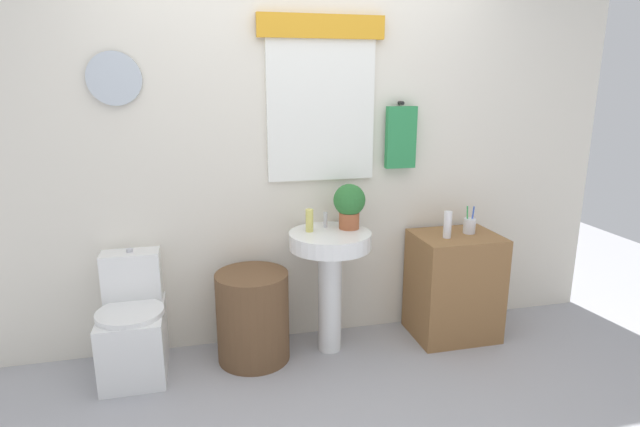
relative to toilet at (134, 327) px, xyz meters
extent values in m
cube|color=silver|center=(1.05, 0.27, 1.02)|extent=(4.40, 0.10, 2.60)
cube|color=white|center=(1.20, 0.20, 1.24)|extent=(0.69, 0.03, 0.88)
cube|color=gold|center=(1.20, 0.19, 1.74)|extent=(0.79, 0.04, 0.14)
cylinder|color=silver|center=(0.00, 0.20, 1.44)|extent=(0.30, 0.03, 0.30)
cylinder|color=black|center=(1.73, 0.19, 1.29)|extent=(0.02, 0.06, 0.02)
cube|color=#2D894C|center=(1.73, 0.17, 1.07)|extent=(0.20, 0.05, 0.40)
cube|color=white|center=(0.00, -0.03, -0.08)|extent=(0.36, 0.50, 0.40)
cylinder|color=white|center=(0.00, -0.09, 0.13)|extent=(0.38, 0.38, 0.03)
cube|color=white|center=(0.00, 0.14, 0.27)|extent=(0.34, 0.18, 0.31)
cylinder|color=silver|center=(0.00, 0.14, 0.44)|extent=(0.04, 0.04, 0.02)
cylinder|color=brown|center=(0.71, -0.03, 0.00)|extent=(0.45, 0.45, 0.57)
cylinder|color=white|center=(1.20, -0.03, 0.07)|extent=(0.15, 0.15, 0.70)
cylinder|color=white|center=(1.20, -0.03, 0.47)|extent=(0.51, 0.51, 0.10)
cylinder|color=silver|center=(1.20, 0.09, 0.57)|extent=(0.03, 0.03, 0.10)
cube|color=olive|center=(2.07, -0.03, 0.08)|extent=(0.55, 0.44, 0.72)
cylinder|color=#DBD166|center=(1.08, 0.02, 0.59)|extent=(0.05, 0.05, 0.14)
cylinder|color=#AD5B38|center=(1.34, 0.03, 0.57)|extent=(0.13, 0.13, 0.10)
sphere|color=#2D7033|center=(1.34, 0.03, 0.70)|extent=(0.20, 0.20, 0.20)
cylinder|color=white|center=(1.98, -0.07, 0.52)|extent=(0.05, 0.05, 0.18)
cylinder|color=silver|center=(2.17, -0.01, 0.49)|extent=(0.08, 0.08, 0.10)
cylinder|color=blue|center=(2.19, -0.01, 0.53)|extent=(0.01, 0.03, 0.18)
cylinder|color=green|center=(2.15, -0.01, 0.53)|extent=(0.01, 0.03, 0.18)
camera|label=1|loc=(0.42, -2.98, 1.42)|focal=28.82mm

